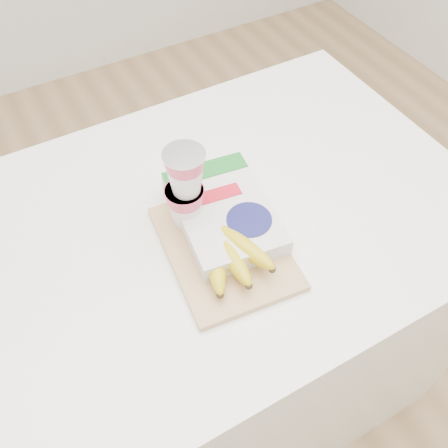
% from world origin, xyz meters
% --- Properties ---
extents(room, '(4.00, 4.00, 4.00)m').
position_xyz_m(room, '(0.00, 0.00, 1.35)').
color(room, tan).
rests_on(room, ground).
extents(table, '(1.19, 0.79, 0.89)m').
position_xyz_m(table, '(0.00, 0.00, 0.44)').
color(table, white).
rests_on(table, ground).
extents(cutting_board, '(0.25, 0.32, 0.02)m').
position_xyz_m(cutting_board, '(-0.01, -0.09, 0.90)').
color(cutting_board, tan).
rests_on(cutting_board, table).
extents(bananas, '(0.14, 0.19, 0.06)m').
position_xyz_m(bananas, '(-0.02, -0.12, 0.93)').
color(bananas, '#382816').
rests_on(bananas, cutting_board).
extents(yogurt_stack, '(0.08, 0.08, 0.18)m').
position_xyz_m(yogurt_stack, '(-0.04, -0.00, 1.00)').
color(yogurt_stack, white).
rests_on(yogurt_stack, cutting_board).
extents(cereal_box, '(0.21, 0.28, 0.06)m').
position_xyz_m(cereal_box, '(0.02, -0.03, 0.92)').
color(cereal_box, white).
rests_on(cereal_box, table).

